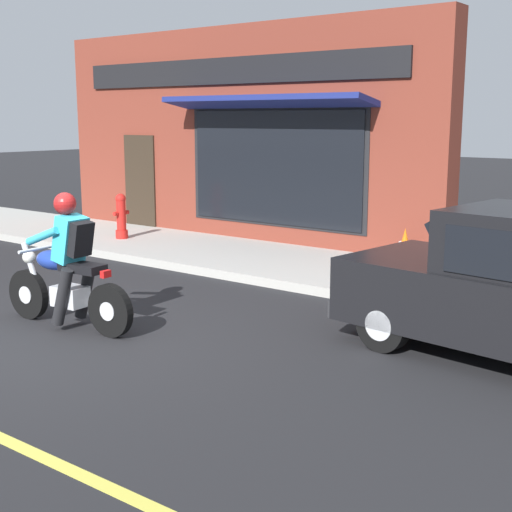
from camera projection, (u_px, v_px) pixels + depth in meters
ground_plane at (51, 340)px, 8.03m from camera, size 80.00×80.00×0.00m
sidewalk_curb at (163, 246)px, 13.57m from camera, size 2.60×22.00×0.14m
storefront_building at (237, 136)px, 14.02m from camera, size 1.25×9.03×4.20m
motorcycle_with_rider at (67, 272)px, 8.40m from camera, size 0.59×2.02×1.62m
traffic_cone at (405, 247)px, 11.38m from camera, size 0.36×0.36×0.60m
fire_hydrant at (121, 217)px, 13.91m from camera, size 0.36×0.24×0.88m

